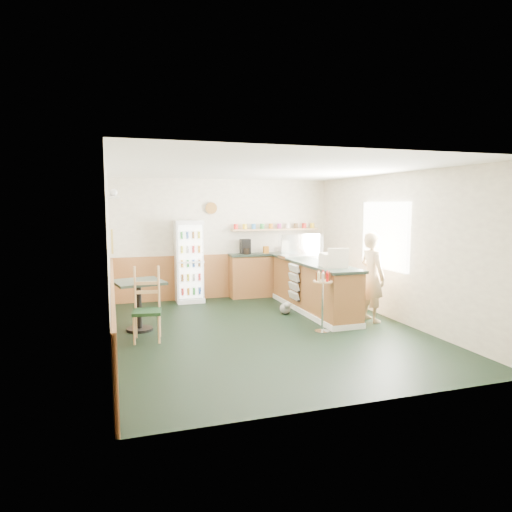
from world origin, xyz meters
name	(u,v)px	position (x,y,z in m)	size (l,w,h in m)	color
ground	(267,331)	(0.00, 0.00, 0.00)	(6.00, 6.00, 0.00)	black
room_envelope	(242,239)	(-0.23, 0.73, 1.52)	(5.04, 6.02, 2.72)	white
service_counter	(313,289)	(1.35, 1.07, 0.46)	(0.68, 3.01, 1.01)	#A15E34
back_counter	(276,272)	(1.19, 2.80, 0.55)	(2.24, 0.42, 1.69)	#A15E34
drinks_fridge	(189,261)	(-0.85, 2.74, 0.89)	(0.59, 0.52, 1.79)	white
display_case	(301,246)	(1.35, 1.71, 1.26)	(0.87, 0.45, 0.49)	silver
cash_register	(333,260)	(1.35, 0.23, 1.13)	(0.42, 0.44, 0.24)	beige
shopkeeper	(372,277)	(2.05, 0.04, 0.82)	(0.55, 0.39, 1.64)	tan
condiment_stand	(323,292)	(0.87, -0.34, 0.68)	(0.33, 0.33, 1.02)	silver
newspaper_rack	(294,282)	(0.99, 1.20, 0.58)	(0.09, 0.45, 0.71)	black
cafe_table	(139,296)	(-2.05, 0.68, 0.60)	(0.93, 0.93, 0.86)	black
cafe_chair	(146,302)	(-1.97, 0.13, 0.61)	(0.48, 0.48, 1.16)	black
dog_doorstop	(285,308)	(0.74, 1.01, 0.12)	(0.21, 0.28, 0.26)	#989892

